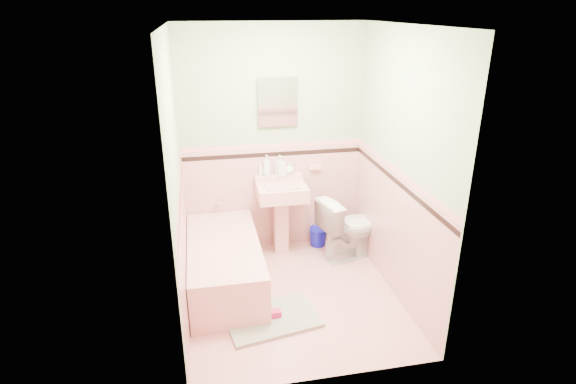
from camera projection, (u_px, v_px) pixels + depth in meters
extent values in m
plane|color=pink|center=(293.00, 296.00, 4.54)|extent=(2.20, 2.20, 0.00)
plane|color=white|center=(294.00, 25.00, 3.61)|extent=(2.20, 2.20, 0.00)
plane|color=beige|center=(273.00, 142.00, 5.08)|extent=(2.50, 0.00, 2.50)
plane|color=beige|center=(328.00, 231.00, 3.08)|extent=(2.50, 0.00, 2.50)
plane|color=beige|center=(177.00, 184.00, 3.90)|extent=(0.00, 2.50, 2.50)
plane|color=beige|center=(400.00, 169.00, 4.26)|extent=(0.00, 2.50, 2.50)
plane|color=#E8A09B|center=(274.00, 198.00, 5.31)|extent=(2.00, 0.00, 2.00)
plane|color=#E8A09B|center=(324.00, 312.00, 3.33)|extent=(2.00, 0.00, 2.00)
plane|color=#E8A09B|center=(185.00, 252.00, 4.14)|extent=(0.00, 2.20, 2.20)
plane|color=#E8A09B|center=(393.00, 232.00, 4.50)|extent=(0.00, 2.20, 2.20)
plane|color=black|center=(273.00, 154.00, 5.11)|extent=(2.00, 0.00, 2.00)
plane|color=black|center=(326.00, 247.00, 3.14)|extent=(2.00, 0.00, 2.00)
plane|color=black|center=(180.00, 198.00, 3.95)|extent=(0.00, 2.20, 2.20)
plane|color=black|center=(397.00, 182.00, 4.30)|extent=(0.00, 2.20, 2.20)
plane|color=pink|center=(273.00, 146.00, 5.07)|extent=(2.00, 0.00, 2.00)
plane|color=pink|center=(327.00, 234.00, 3.10)|extent=(2.00, 0.00, 2.00)
plane|color=pink|center=(179.00, 187.00, 3.91)|extent=(0.00, 2.20, 2.20)
plane|color=pink|center=(398.00, 172.00, 4.27)|extent=(0.00, 2.20, 2.20)
cube|color=#E09C98|center=(225.00, 266.00, 4.65)|extent=(0.70, 1.50, 0.45)
cylinder|color=silver|center=(218.00, 201.00, 5.15)|extent=(0.04, 0.12, 0.04)
cylinder|color=silver|center=(279.00, 171.00, 5.11)|extent=(0.02, 0.02, 0.10)
cube|color=white|center=(278.00, 102.00, 4.89)|extent=(0.39, 0.04, 0.49)
cube|color=#E09C98|center=(315.00, 167.00, 5.24)|extent=(0.13, 0.07, 0.04)
imported|color=#B2B2B2|center=(267.00, 165.00, 5.10)|extent=(0.11, 0.11, 0.23)
imported|color=#B2B2B2|center=(280.00, 165.00, 5.13)|extent=(0.13, 0.13, 0.22)
imported|color=#B2B2B2|center=(289.00, 168.00, 5.16)|extent=(0.14, 0.14, 0.13)
cylinder|color=white|center=(261.00, 170.00, 5.11)|extent=(0.04, 0.04, 0.12)
imported|color=white|center=(350.00, 227.00, 5.15)|extent=(0.79, 0.58, 0.72)
cube|color=gray|center=(272.00, 318.00, 4.19)|extent=(0.89, 0.68, 0.03)
cube|color=#BF1E59|center=(273.00, 314.00, 4.18)|extent=(0.16, 0.08, 0.06)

